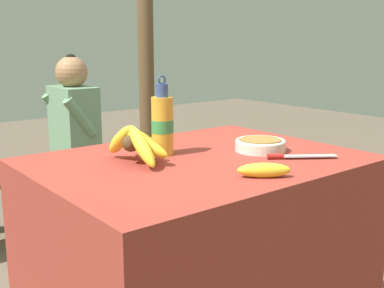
# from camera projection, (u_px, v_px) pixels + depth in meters

# --- Properties ---
(market_counter) EXTENTS (1.10, 0.84, 0.79)m
(market_counter) POSITION_uv_depth(u_px,v_px,m) (198.00, 263.00, 1.76)
(market_counter) COLOR maroon
(market_counter) RESTS_ON ground_plane
(banana_bunch_ripe) EXTENTS (0.16, 0.29, 0.15)m
(banana_bunch_ripe) POSITION_uv_depth(u_px,v_px,m) (137.00, 143.00, 1.59)
(banana_bunch_ripe) COLOR #4C381E
(banana_bunch_ripe) RESTS_ON market_counter
(serving_bowl) EXTENTS (0.19, 0.19, 0.04)m
(serving_bowl) POSITION_uv_depth(u_px,v_px,m) (260.00, 144.00, 1.78)
(serving_bowl) COLOR silver
(serving_bowl) RESTS_ON market_counter
(water_bottle) EXTENTS (0.08, 0.08, 0.28)m
(water_bottle) POSITION_uv_depth(u_px,v_px,m) (162.00, 124.00, 1.70)
(water_bottle) COLOR gold
(water_bottle) RESTS_ON market_counter
(loose_banana_front) EXTENTS (0.15, 0.13, 0.04)m
(loose_banana_front) POSITION_uv_depth(u_px,v_px,m) (264.00, 170.00, 1.43)
(loose_banana_front) COLOR yellow
(loose_banana_front) RESTS_ON market_counter
(knife) EXTENTS (0.21, 0.16, 0.02)m
(knife) POSITION_uv_depth(u_px,v_px,m) (292.00, 156.00, 1.66)
(knife) COLOR #BCBCC1
(knife) RESTS_ON market_counter
(wooden_bench) EXTENTS (1.55, 0.32, 0.44)m
(wooden_bench) POSITION_uv_depth(u_px,v_px,m) (31.00, 182.00, 2.86)
(wooden_bench) COLOR brown
(wooden_bench) RESTS_ON ground_plane
(seated_vendor) EXTENTS (0.41, 0.39, 1.11)m
(seated_vendor) POSITION_uv_depth(u_px,v_px,m) (67.00, 132.00, 2.92)
(seated_vendor) COLOR #473828
(seated_vendor) RESTS_ON ground_plane
(support_post_far) EXTENTS (0.12, 0.12, 2.25)m
(support_post_far) POSITION_uv_depth(u_px,v_px,m) (146.00, 49.00, 3.70)
(support_post_far) COLOR brown
(support_post_far) RESTS_ON ground_plane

